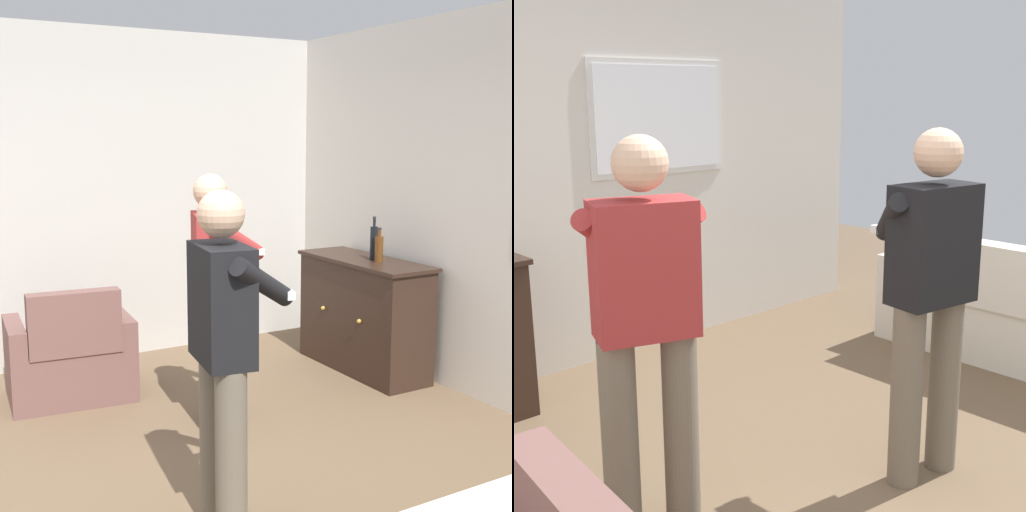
# 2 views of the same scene
# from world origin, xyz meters

# --- Properties ---
(ground) EXTENTS (10.40, 10.40, 0.00)m
(ground) POSITION_xyz_m (0.00, 0.00, 0.00)
(ground) COLOR brown
(wall_side_left) EXTENTS (0.12, 5.20, 2.80)m
(wall_side_left) POSITION_xyz_m (-2.66, 0.00, 1.40)
(wall_side_left) COLOR beige
(wall_side_left) RESTS_ON ground
(armchair) EXTENTS (0.73, 0.94, 0.85)m
(armchair) POSITION_xyz_m (-1.79, 0.02, 0.29)
(armchair) COLOR brown
(armchair) RESTS_ON ground
(sideboard_cabinet) EXTENTS (1.26, 0.49, 0.93)m
(sideboard_cabinet) POSITION_xyz_m (-1.26, 2.30, 0.47)
(sideboard_cabinet) COLOR black
(sideboard_cabinet) RESTS_ON ground
(bottle_wine_green) EXTENTS (0.07, 0.07, 0.27)m
(bottle_wine_green) POSITION_xyz_m (-1.09, 2.30, 1.04)
(bottle_wine_green) COLOR #593314
(bottle_wine_green) RESTS_ON sideboard_cabinet
(bottle_liquor_amber) EXTENTS (0.06, 0.06, 0.35)m
(bottle_liquor_amber) POSITION_xyz_m (-1.20, 2.33, 1.07)
(bottle_liquor_amber) COLOR black
(bottle_liquor_amber) RESTS_ON sideboard_cabinet
(person_standing_left) EXTENTS (0.53, 0.52, 1.68)m
(person_standing_left) POSITION_xyz_m (-0.81, 0.71, 0.94)
(person_standing_left) COLOR #6B6051
(person_standing_left) RESTS_ON ground
(person_standing_right) EXTENTS (0.55, 0.50, 1.68)m
(person_standing_right) POSITION_xyz_m (0.39, 0.18, 0.94)
(person_standing_right) COLOR #6B6051
(person_standing_right) RESTS_ON ground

